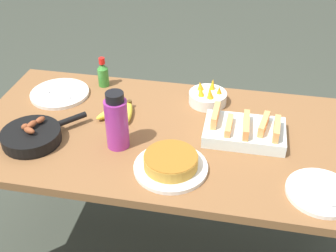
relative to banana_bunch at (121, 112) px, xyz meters
name	(u,v)px	position (x,y,z in m)	size (l,w,h in m)	color
ground_plane	(168,247)	(0.22, -0.08, -0.73)	(14.00, 14.00, 0.00)	#383D33
dining_table	(168,151)	(0.22, -0.08, -0.12)	(1.59, 0.80, 0.72)	brown
banana_bunch	(121,112)	(0.00, 0.00, 0.00)	(0.16, 0.18, 0.04)	yellow
melon_tray	(245,131)	(0.52, -0.06, 0.02)	(0.32, 0.20, 0.10)	silver
skillet	(33,136)	(-0.28, -0.24, 0.01)	(0.28, 0.30, 0.08)	black
frittata_plate_center	(171,163)	(0.27, -0.30, 0.01)	(0.27, 0.27, 0.06)	silver
empty_plate_near_front	(321,192)	(0.79, -0.33, -0.01)	(0.23, 0.23, 0.02)	silver
empty_plate_far_left	(60,94)	(-0.32, 0.11, -0.01)	(0.27, 0.27, 0.02)	silver
fruit_bowl_mango	(208,97)	(0.35, 0.17, 0.01)	(0.17, 0.17, 0.10)	silver
water_bottle	(117,121)	(0.05, -0.20, 0.09)	(0.09, 0.09, 0.23)	#992D89
hot_sauce_bottle	(103,74)	(-0.15, 0.23, 0.04)	(0.05, 0.05, 0.14)	#337F2D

